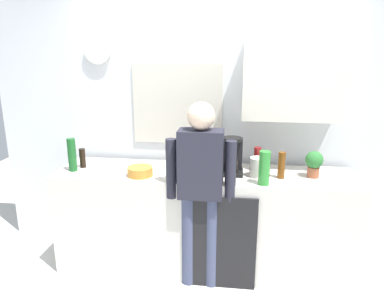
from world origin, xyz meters
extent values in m
plane|color=silver|center=(0.00, 0.00, 0.00)|extent=(8.00, 8.00, 0.00)
cube|color=beige|center=(0.00, 0.30, 0.46)|extent=(2.65, 0.64, 0.93)
cube|color=black|center=(0.19, -0.03, 0.42)|extent=(0.56, 0.02, 0.83)
cube|color=silver|center=(0.00, 0.73, 1.30)|extent=(4.25, 0.10, 2.60)
cube|color=beige|center=(-0.30, 0.67, 1.48)|extent=(0.86, 0.02, 0.76)
cube|color=#8CA5C6|center=(-0.30, 0.67, 1.48)|extent=(0.80, 0.02, 0.70)
cube|color=silver|center=(0.73, 0.52, 1.73)|extent=(0.84, 0.32, 0.68)
cylinder|color=silver|center=(-1.05, 0.66, 1.98)|extent=(0.26, 0.03, 0.26)
cube|color=black|center=(0.24, 0.29, 0.94)|extent=(0.20, 0.20, 0.03)
cube|color=black|center=(0.24, 0.35, 1.10)|extent=(0.18, 0.08, 0.28)
cylinder|color=black|center=(0.24, 0.26, 1.01)|extent=(0.11, 0.11, 0.11)
cylinder|color=black|center=(0.24, 0.29, 1.24)|extent=(0.17, 0.17, 0.03)
cylinder|color=#195923|center=(-1.18, 0.20, 1.08)|extent=(0.07, 0.07, 0.30)
cylinder|color=olive|center=(0.00, 0.53, 1.05)|extent=(0.06, 0.06, 0.25)
cylinder|color=#2D8C33|center=(0.51, 0.06, 1.07)|extent=(0.09, 0.09, 0.28)
cylinder|color=brown|center=(0.66, 0.24, 1.04)|extent=(0.06, 0.06, 0.23)
cylinder|color=maroon|center=(0.47, 0.41, 1.04)|extent=(0.06, 0.06, 0.22)
cylinder|color=black|center=(-1.13, 0.30, 1.02)|extent=(0.06, 0.06, 0.18)
cylinder|color=#B26647|center=(-0.05, 0.38, 0.97)|extent=(0.08, 0.08, 0.09)
cylinder|color=orange|center=(-0.54, 0.14, 0.97)|extent=(0.22, 0.22, 0.08)
cylinder|color=#9E5638|center=(0.94, 0.30, 0.97)|extent=(0.10, 0.10, 0.09)
sphere|color=#2D7233|center=(0.94, 0.30, 1.08)|extent=(0.15, 0.15, 0.15)
cylinder|color=silver|center=(0.47, 0.25, 1.01)|extent=(0.14, 0.14, 0.17)
cylinder|color=#3F4766|center=(-0.10, 0.00, 0.41)|extent=(0.12, 0.12, 0.82)
cylinder|color=#3F4766|center=(0.10, 0.00, 0.41)|extent=(0.12, 0.12, 0.82)
cube|color=#262633|center=(0.00, 0.00, 1.10)|extent=(0.36, 0.20, 0.56)
sphere|color=beige|center=(0.00, 0.00, 1.49)|extent=(0.22, 0.22, 0.22)
cylinder|color=#262633|center=(-0.24, 0.00, 1.05)|extent=(0.09, 0.09, 0.50)
cylinder|color=#262633|center=(0.24, 0.00, 1.05)|extent=(0.09, 0.09, 0.50)
camera|label=1|loc=(0.30, -2.85, 2.01)|focal=35.03mm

